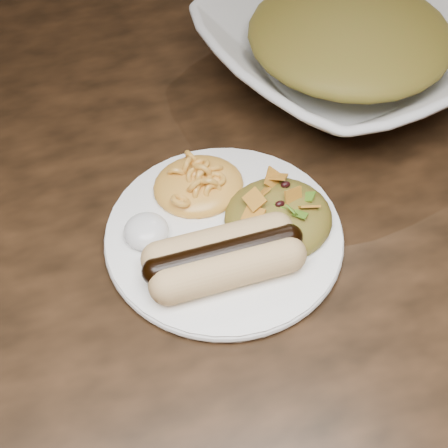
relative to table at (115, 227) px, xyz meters
name	(u,v)px	position (x,y,z in m)	size (l,w,h in m)	color
floor	(161,437)	(0.00, 0.00, -0.66)	(4.00, 4.00, 0.00)	#482E13
table	(115,227)	(0.00, 0.00, 0.00)	(1.60, 0.90, 0.75)	#392312
plate	(224,235)	(0.09, -0.12, 0.10)	(0.21, 0.21, 0.01)	white
hotdog	(224,256)	(0.08, -0.16, 0.12)	(0.12, 0.06, 0.03)	tan
mac_and_cheese	(198,177)	(0.08, -0.07, 0.12)	(0.09, 0.08, 0.03)	#EDB748
sour_cream	(146,228)	(0.02, -0.11, 0.12)	(0.04, 0.04, 0.02)	white
taco_salad	(279,211)	(0.14, -0.13, 0.12)	(0.10, 0.09, 0.04)	#9A4522
serving_bowl	(347,49)	(0.29, 0.06, 0.13)	(0.30, 0.30, 0.07)	silver
bowl_filling	(349,39)	(0.29, 0.06, 0.14)	(0.22, 0.22, 0.05)	#9A4522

